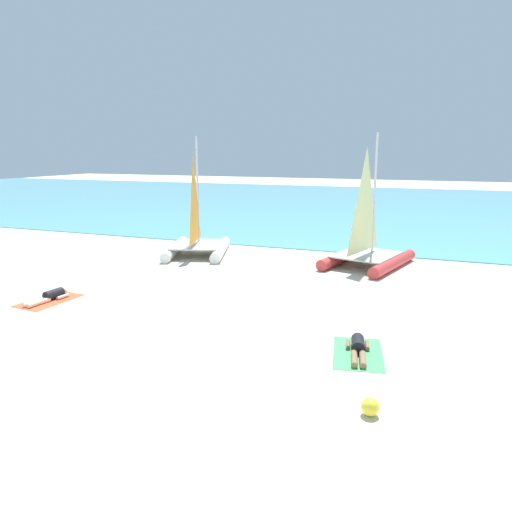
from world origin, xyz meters
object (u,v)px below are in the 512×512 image
(towel_right, at_px, (358,353))
(beach_ball, at_px, (370,407))
(sunbather_right, at_px, (358,347))
(towel_left, at_px, (49,301))
(sunbather_left, at_px, (50,296))
(sailboat_red, at_px, (367,247))
(sailboat_white, at_px, (197,238))

(towel_right, distance_m, beach_ball, 2.68)
(towel_right, height_order, sunbather_right, sunbather_right)
(towel_left, bearing_deg, sunbather_left, 85.56)
(sailboat_red, bearing_deg, towel_left, -121.63)
(towel_left, relative_size, beach_ball, 5.84)
(sailboat_red, relative_size, towel_right, 2.74)
(sailboat_red, height_order, beach_ball, sailboat_red)
(sailboat_white, height_order, towel_right, sailboat_white)
(sailboat_red, bearing_deg, towel_right, -68.37)
(sailboat_red, height_order, sunbather_right, sailboat_red)
(sailboat_white, height_order, beach_ball, sailboat_white)
(sunbather_left, xyz_separation_m, sunbather_right, (9.51, -0.59, 0.00))
(towel_right, bearing_deg, sailboat_red, 97.58)
(towel_left, relative_size, sunbather_right, 1.22)
(sailboat_red, xyz_separation_m, beach_ball, (1.81, -11.34, -0.61))
(towel_left, height_order, towel_right, same)
(sailboat_white, distance_m, beach_ball, 14.18)
(sunbather_left, relative_size, towel_right, 0.82)
(sailboat_white, bearing_deg, sunbather_left, -116.17)
(towel_left, bearing_deg, sailboat_red, 44.32)
(sailboat_white, relative_size, beach_ball, 15.68)
(sunbather_left, bearing_deg, sailboat_red, 48.54)
(beach_ball, bearing_deg, sailboat_red, 99.08)
(sunbather_left, bearing_deg, towel_right, 0.49)
(sunbather_right, xyz_separation_m, beach_ball, (0.66, -2.66, 0.03))
(towel_right, bearing_deg, sunbather_right, 101.14)
(sailboat_red, bearing_deg, beach_ball, -66.87)
(sunbather_right, bearing_deg, beach_ball, -87.18)
(sunbather_left, distance_m, sunbather_right, 9.52)
(sunbather_right, bearing_deg, sailboat_white, 124.72)
(sailboat_white, height_order, sunbather_left, sailboat_white)
(sunbather_right, distance_m, beach_ball, 2.74)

